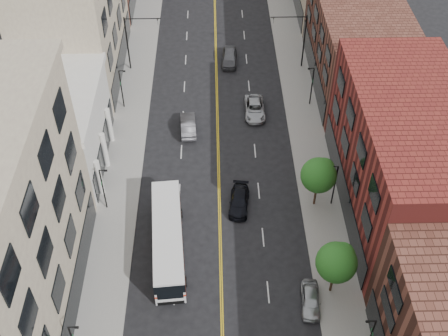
{
  "coord_description": "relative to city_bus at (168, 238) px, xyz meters",
  "views": [
    {
      "loc": [
        -0.4,
        -13.03,
        40.94
      ],
      "look_at": [
        0.45,
        24.2,
        5.0
      ],
      "focal_mm": 45.0,
      "sensor_mm": 36.0,
      "label": 1
    }
  ],
  "objects": [
    {
      "name": "sidewalk_right",
      "position": [
        14.68,
        16.3,
        -1.69
      ],
      "size": [
        4.0,
        110.0,
        0.15
      ],
      "primitive_type": "cube",
      "color": "gray",
      "rests_on": "ground"
    },
    {
      "name": "car_lane_b",
      "position": [
        9.03,
        19.83,
        -1.06
      ],
      "size": [
        2.36,
        5.1,
        1.42
      ],
      "primitive_type": "imported",
      "rotation": [
        0.0,
        0.0,
        -0.0
      ],
      "color": "#A3A5AA",
      "rests_on": "ground"
    },
    {
      "name": "lamp_r_1",
      "position": [
        15.64,
        -10.7,
        1.21
      ],
      "size": [
        0.81,
        0.55,
        5.05
      ],
      "color": "black",
      "rests_on": "sidewalk_right"
    },
    {
      "name": "bldg_r_mid",
      "position": [
        21.68,
        5.3,
        4.24
      ],
      "size": [
        10.0,
        22.0,
        12.0
      ],
      "primitive_type": "cube",
      "color": "maroon",
      "rests_on": "ground"
    },
    {
      "name": "sidewalk_left",
      "position": [
        -5.32,
        16.3,
        -1.69
      ],
      "size": [
        4.0,
        110.0,
        0.15
      ],
      "primitive_type": "cube",
      "color": "gray",
      "rests_on": "ground"
    },
    {
      "name": "car_lane_a",
      "position": [
        6.62,
        5.3,
        -1.11
      ],
      "size": [
        2.36,
        4.71,
        1.31
      ],
      "primitive_type": "imported",
      "rotation": [
        0.0,
        0.0,
        -0.12
      ],
      "color": "black",
      "rests_on": "ground"
    },
    {
      "name": "tree_r_3",
      "position": [
        14.07,
        5.37,
        2.36
      ],
      "size": [
        3.4,
        3.4,
        5.59
      ],
      "color": "black",
      "rests_on": "sidewalk_right"
    },
    {
      "name": "lamp_r_2",
      "position": [
        15.64,
        5.3,
        1.21
      ],
      "size": [
        0.81,
        0.55,
        5.05
      ],
      "color": "black",
      "rests_on": "sidewalk_right"
    },
    {
      "name": "tree_r_2",
      "position": [
        14.07,
        -4.63,
        2.36
      ],
      "size": [
        3.4,
        3.4,
        5.59
      ],
      "color": "black",
      "rests_on": "sidewalk_right"
    },
    {
      "name": "bldg_l_far_a",
      "position": [
        -12.32,
        29.3,
        7.24
      ],
      "size": [
        10.0,
        20.0,
        18.0
      ],
      "primitive_type": "cube",
      "color": "gray",
      "rests_on": "ground"
    },
    {
      "name": "signal_mast_right",
      "position": [
        14.95,
        29.3,
        2.88
      ],
      "size": [
        4.49,
        0.18,
        7.2
      ],
      "color": "black",
      "rests_on": "sidewalk_right"
    },
    {
      "name": "lamp_r_3",
      "position": [
        15.64,
        21.3,
        1.21
      ],
      "size": [
        0.81,
        0.55,
        5.05
      ],
      "color": "black",
      "rests_on": "sidewalk_right"
    },
    {
      "name": "car_parked_far",
      "position": [
        12.08,
        -5.98,
        -1.1
      ],
      "size": [
        1.89,
        4.01,
        1.33
      ],
      "primitive_type": "imported",
      "rotation": [
        0.0,
        0.0,
        -0.09
      ],
      "color": "#ABAFB3",
      "rests_on": "ground"
    },
    {
      "name": "city_bus",
      "position": [
        0.0,
        0.0,
        0.0
      ],
      "size": [
        3.54,
        11.97,
        3.03
      ],
      "rotation": [
        0.0,
        0.0,
        0.08
      ],
      "color": "silver",
      "rests_on": "ground"
    },
    {
      "name": "lamp_l_2",
      "position": [
        -6.27,
        5.3,
        1.21
      ],
      "size": [
        0.81,
        0.55,
        5.05
      ],
      "color": "black",
      "rests_on": "sidewalk_left"
    },
    {
      "name": "car_lane_c",
      "position": [
        6.41,
        30.52,
        -0.95
      ],
      "size": [
        2.21,
        4.88,
        1.62
      ],
      "primitive_type": "imported",
      "rotation": [
        0.0,
        0.0,
        -0.06
      ],
      "color": "#454549",
      "rests_on": "ground"
    },
    {
      "name": "lamp_l_3",
      "position": [
        -6.27,
        21.3,
        1.21
      ],
      "size": [
        0.81,
        0.55,
        5.05
      ],
      "color": "black",
      "rests_on": "sidewalk_left"
    },
    {
      "name": "bldg_l_white",
      "position": [
        -12.32,
        12.3,
        2.24
      ],
      "size": [
        10.0,
        14.0,
        8.0
      ],
      "primitive_type": "cube",
      "color": "silver",
      "rests_on": "ground"
    },
    {
      "name": "signal_mast_left",
      "position": [
        -5.58,
        29.3,
        2.88
      ],
      "size": [
        4.49,
        0.18,
        7.2
      ],
      "color": "black",
      "rests_on": "sidewalk_left"
    },
    {
      "name": "bldg_r_far_a",
      "position": [
        21.68,
        26.3,
        3.24
      ],
      "size": [
        10.0,
        20.0,
        10.0
      ],
      "primitive_type": "cube",
      "color": "#562C22",
      "rests_on": "ground"
    },
    {
      "name": "car_lane_behind",
      "position": [
        1.37,
        16.9,
        -0.99
      ],
      "size": [
        1.96,
        4.78,
        1.54
      ],
      "primitive_type": "imported",
      "rotation": [
        0.0,
        0.0,
        3.21
      ],
      "color": "#535359",
      "rests_on": "ground"
    }
  ]
}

